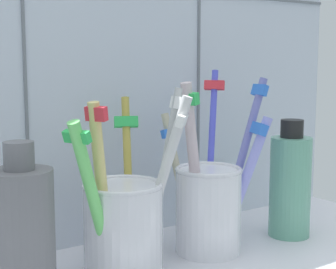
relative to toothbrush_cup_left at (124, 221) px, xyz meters
The scene contains 5 objects.
tile_wall_back 19.21cm from the toothbrush_cup_left, 63.95° to the left, with size 64.00×2.20×45.00cm.
toothbrush_cup_left is the anchor object (origin of this frame).
toothbrush_cup_right 10.30cm from the toothbrush_cup_left, ahead, with size 11.69×10.44×18.79cm.
ceramic_vase 9.90cm from the toothbrush_cup_left, behind, with size 5.37×5.37×13.47cm.
soap_bottle 21.09cm from the toothbrush_cup_left, ahead, with size 4.63×4.63×13.30cm.
Camera 1 is at (-29.09, -40.80, 22.06)cm, focal length 57.91 mm.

